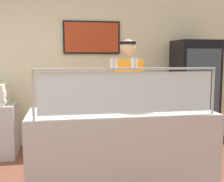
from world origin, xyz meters
name	(u,v)px	position (x,y,z in m)	size (l,w,h in m)	color
ground_plane	(112,172)	(0.99, 1.00, 0.00)	(12.00, 12.00, 0.00)	brown
shop_rear_unit	(98,66)	(0.99, 2.41, 1.36)	(6.38, 0.13, 2.70)	beige
serving_counter	(121,153)	(0.99, 0.38, 0.47)	(1.98, 0.75, 0.95)	#BCB7B2
sneeze_guard	(128,87)	(0.99, 0.06, 1.25)	(1.81, 0.06, 0.48)	#B2B5BC
pizza_tray	(134,109)	(1.14, 0.39, 0.97)	(0.47, 0.47, 0.04)	#9EA0A8
pizza_server	(134,107)	(1.14, 0.37, 0.99)	(0.07, 0.28, 0.01)	#ADAFB7
parmesan_shaker	(114,64)	(0.85, 0.06, 1.47)	(0.07, 0.07, 0.09)	white
pepper_flake_shaker	(134,63)	(1.05, 0.06, 1.47)	(0.06, 0.06, 0.10)	white
worker_figure	(128,96)	(1.24, 1.12, 1.01)	(0.41, 0.50, 1.76)	#23232D
drink_fridge	(194,93)	(2.59, 1.97, 0.90)	(0.68, 0.63, 1.80)	black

